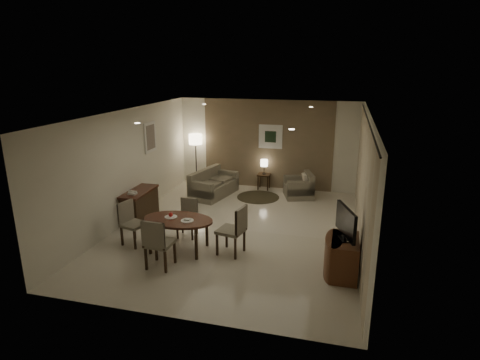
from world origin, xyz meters
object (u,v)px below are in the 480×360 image
(chair_far, at_px, (187,219))
(side_table, at_px, (264,181))
(chair_left, at_px, (134,224))
(console_desk, at_px, (140,205))
(armchair, at_px, (299,185))
(chair_right, at_px, (231,230))
(dining_table, at_px, (179,234))
(tv_cabinet, at_px, (344,257))
(sofa, at_px, (214,183))
(floor_lamp, at_px, (196,159))
(chair_near, at_px, (160,242))

(chair_far, bearing_deg, side_table, 73.03)
(chair_far, bearing_deg, chair_left, -148.38)
(console_desk, height_order, armchair, console_desk)
(chair_right, bearing_deg, armchair, 178.45)
(console_desk, relative_size, dining_table, 0.83)
(dining_table, xyz_separation_m, armchair, (1.99, 4.05, 0.02))
(chair_far, bearing_deg, tv_cabinet, -17.37)
(tv_cabinet, relative_size, armchair, 1.12)
(dining_table, height_order, side_table, dining_table)
(chair_left, bearing_deg, tv_cabinet, -77.03)
(dining_table, distance_m, chair_far, 0.67)
(console_desk, xyz_separation_m, chair_left, (0.56, -1.30, 0.09))
(sofa, distance_m, floor_lamp, 1.40)
(chair_right, xyz_separation_m, armchair, (0.91, 3.94, -0.15))
(chair_near, distance_m, floor_lamp, 5.47)
(chair_left, distance_m, sofa, 3.62)
(chair_far, xyz_separation_m, floor_lamp, (-1.24, 3.89, 0.38))
(tv_cabinet, height_order, sofa, sofa)
(tv_cabinet, height_order, side_table, tv_cabinet)
(armchair, bearing_deg, tv_cabinet, -0.70)
(console_desk, bearing_deg, chair_left, -66.69)
(tv_cabinet, relative_size, chair_far, 1.07)
(armchair, bearing_deg, chair_near, -41.02)
(dining_table, relative_size, chair_right, 1.42)
(sofa, xyz_separation_m, side_table, (1.29, 0.97, -0.14))
(chair_near, relative_size, floor_lamp, 0.62)
(chair_near, distance_m, armchair, 5.23)
(console_desk, distance_m, dining_table, 2.05)
(chair_near, height_order, chair_right, chair_right)
(chair_near, relative_size, armchair, 1.24)
(chair_far, xyz_separation_m, sofa, (-0.33, 2.92, -0.05))
(tv_cabinet, height_order, chair_far, chair_far)
(dining_table, distance_m, chair_near, 0.77)
(chair_far, xyz_separation_m, chair_left, (-0.94, -0.65, 0.04))
(chair_right, height_order, side_table, chair_right)
(dining_table, height_order, sofa, sofa)
(chair_near, distance_m, chair_right, 1.43)
(dining_table, height_order, chair_left, chair_left)
(tv_cabinet, bearing_deg, side_table, 117.20)
(chair_far, relative_size, sofa, 0.53)
(dining_table, bearing_deg, chair_left, 179.38)
(armchair, bearing_deg, console_desk, -70.42)
(tv_cabinet, distance_m, chair_left, 4.34)
(dining_table, bearing_deg, armchair, 63.91)
(dining_table, distance_m, chair_right, 1.10)
(tv_cabinet, distance_m, floor_lamp, 6.65)
(tv_cabinet, xyz_separation_m, dining_table, (-3.31, 0.19, -0.01))
(chair_left, height_order, floor_lamp, floor_lamp)
(chair_far, height_order, side_table, chair_far)
(sofa, bearing_deg, chair_left, -176.35)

